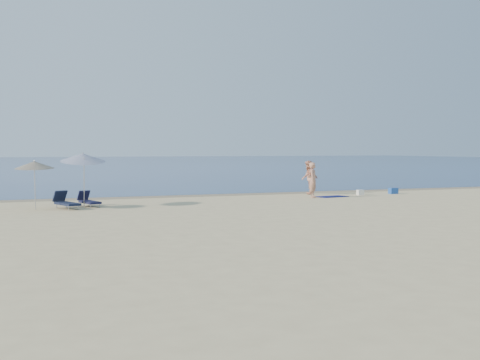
% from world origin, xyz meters
% --- Properties ---
extents(sea, '(240.00, 160.00, 0.01)m').
position_xyz_m(sea, '(0.00, 100.00, 0.00)').
color(sea, navy).
rests_on(sea, ground).
extents(wet_sand_strip, '(240.00, 1.60, 0.00)m').
position_xyz_m(wet_sand_strip, '(0.00, 19.40, 0.00)').
color(wet_sand_strip, '#847254').
rests_on(wet_sand_strip, ground).
extents(person_left, '(0.77, 0.80, 1.85)m').
position_xyz_m(person_left, '(2.81, 15.88, 0.93)').
color(person_left, tan).
rests_on(person_left, ground).
extents(person_right, '(1.04, 1.14, 1.90)m').
position_xyz_m(person_right, '(3.64, 18.03, 0.95)').
color(person_right, tan).
rests_on(person_right, ground).
extents(beach_towel, '(1.77, 1.16, 0.03)m').
position_xyz_m(beach_towel, '(4.01, 16.04, 0.01)').
color(beach_towel, '#101452').
rests_on(beach_towel, ground).
extents(white_bag, '(0.36, 0.32, 0.29)m').
position_xyz_m(white_bag, '(6.07, 16.51, 0.15)').
color(white_bag, silver).
rests_on(white_bag, ground).
extents(blue_cooler, '(0.48, 0.34, 0.34)m').
position_xyz_m(blue_cooler, '(8.36, 16.69, 0.17)').
color(blue_cooler, '#1D4AA1').
rests_on(blue_cooler, ground).
extents(umbrella_near, '(2.00, 2.03, 2.54)m').
position_xyz_m(umbrella_near, '(-8.98, 15.09, 2.18)').
color(umbrella_near, silver).
rests_on(umbrella_near, ground).
extents(umbrella_far, '(1.97, 1.98, 2.14)m').
position_xyz_m(umbrella_far, '(-11.02, 14.57, 1.89)').
color(umbrella_far, silver).
rests_on(umbrella_far, ground).
extents(lounger_left, '(1.09, 1.80, 0.75)m').
position_xyz_m(lounger_left, '(-9.77, 14.53, 0.27)').
color(lounger_left, '#121932').
rests_on(lounger_left, ground).
extents(lounger_right, '(0.93, 1.65, 0.69)m').
position_xyz_m(lounger_right, '(-8.75, 15.17, 0.25)').
color(lounger_right, '#131535').
rests_on(lounger_right, ground).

